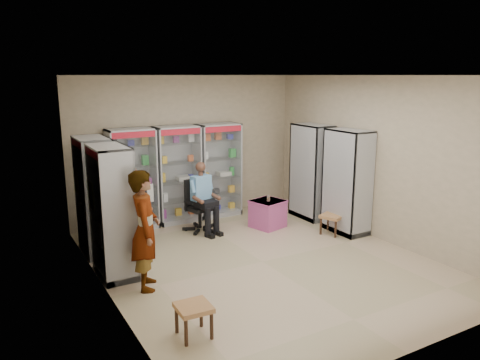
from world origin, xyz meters
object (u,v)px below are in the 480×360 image
cabinet_back_right (219,170)px  pink_trunk (268,214)px  office_chair (200,206)px  seated_shopkeeper (201,199)px  cabinet_back_left (132,180)px  woven_stool_a (332,224)px  cabinet_left_near (112,212)px  cabinet_back_mid (178,175)px  woven_stool_b (194,321)px  wooden_chair (132,217)px  cabinet_right_near (347,182)px  standing_man (145,230)px  cabinet_right_far (311,172)px  cabinet_left_far (95,196)px

cabinet_back_right → pink_trunk: cabinet_back_right is taller
office_chair → seated_shopkeeper: bearing=-101.7°
cabinet_back_left → woven_stool_a: cabinet_back_left is taller
seated_shopkeeper → cabinet_left_near: bearing=-160.8°
cabinet_back_left → cabinet_back_mid: same height
cabinet_left_near → seated_shopkeeper: bearing=121.0°
woven_stool_b → cabinet_left_near: bearing=98.6°
cabinet_back_mid → woven_stool_a: (2.25, -2.22, -0.81)m
cabinet_back_mid → wooden_chair: bearing=-148.7°
cabinet_back_left → wooden_chair: bearing=-108.9°
cabinet_back_right → woven_stool_b: bearing=-120.6°
cabinet_right_near → cabinet_back_left: bearing=57.7°
cabinet_left_near → office_chair: bearing=122.0°
office_chair → standing_man: standing_man is taller
cabinet_right_far → wooden_chair: (-3.78, 0.40, -0.53)m
cabinet_back_left → office_chair: cabinet_back_left is taller
wooden_chair → office_chair: bearing=-1.9°
cabinet_back_left → seated_shopkeeper: bearing=-37.3°
cabinet_right_near → wooden_chair: bearing=68.4°
cabinet_back_left → woven_stool_b: cabinet_back_left is taller
wooden_chair → woven_stool_b: bearing=-95.7°
pink_trunk → standing_man: (-3.01, -1.45, 0.59)m
cabinet_left_far → wooden_chair: (0.68, 0.20, -0.53)m
cabinet_back_right → wooden_chair: size_ratio=2.13×
cabinet_back_mid → woven_stool_a: size_ratio=5.19×
standing_man → cabinet_right_far: bearing=-50.3°
cabinet_back_left → office_chair: 1.42m
woven_stool_a → office_chair: bearing=145.6°
cabinet_left_far → pink_trunk: size_ratio=3.49×
pink_trunk → woven_stool_a: 1.29m
cabinet_left_near → woven_stool_a: bearing=87.3°
cabinet_left_far → wooden_chair: size_ratio=2.13×
cabinet_back_right → cabinet_left_far: bearing=-161.8°
cabinet_back_left → cabinet_right_far: same height
cabinet_back_mid → office_chair: bearing=-80.5°
cabinet_back_left → standing_man: (-0.65, -2.70, -0.13)m
cabinet_back_left → cabinet_left_near: size_ratio=1.00×
woven_stool_a → woven_stool_b: size_ratio=0.98×
cabinet_right_far → woven_stool_a: cabinet_right_far is taller
cabinet_back_mid → office_chair: (0.13, -0.77, -0.49)m
cabinet_right_far → wooden_chair: 3.84m
cabinet_back_mid → standing_man: bearing=-120.7°
seated_shopkeeper → standing_man: (-1.73, -1.87, 0.22)m
cabinet_back_mid → woven_stool_b: size_ratio=5.09×
cabinet_left_far → pink_trunk: bearing=84.4°
cabinet_left_near → woven_stool_a: size_ratio=5.19×
office_chair → pink_trunk: bearing=-32.2°
wooden_chair → cabinet_left_near: bearing=-117.6°
cabinet_left_near → wooden_chair: 1.56m
cabinet_right_far → seated_shopkeeper: cabinet_right_far is taller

